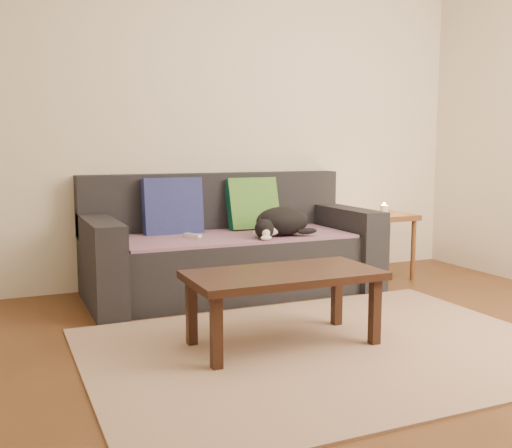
% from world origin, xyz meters
% --- Properties ---
extents(ground, '(4.50, 4.50, 0.00)m').
position_xyz_m(ground, '(0.00, 0.00, 0.00)').
color(ground, brown).
rests_on(ground, ground).
extents(back_wall, '(4.50, 0.04, 2.60)m').
position_xyz_m(back_wall, '(0.00, 2.00, 1.30)').
color(back_wall, beige).
rests_on(back_wall, ground).
extents(sofa, '(2.10, 0.94, 0.87)m').
position_xyz_m(sofa, '(0.00, 1.57, 0.31)').
color(sofa, '#232328').
rests_on(sofa, ground).
extents(throw_blanket, '(1.66, 0.74, 0.02)m').
position_xyz_m(throw_blanket, '(0.00, 1.48, 0.43)').
color(throw_blanket, '#412B50').
rests_on(throw_blanket, sofa).
extents(cushion_navy, '(0.43, 0.16, 0.44)m').
position_xyz_m(cushion_navy, '(-0.38, 1.74, 0.63)').
color(cushion_navy, '#161048').
rests_on(cushion_navy, throw_blanket).
extents(cushion_green, '(0.40, 0.21, 0.41)m').
position_xyz_m(cushion_green, '(0.26, 1.74, 0.63)').
color(cushion_green, '#0B4B36').
rests_on(cushion_green, throw_blanket).
extents(cat, '(0.48, 0.35, 0.21)m').
position_xyz_m(cat, '(0.29, 1.30, 0.54)').
color(cat, black).
rests_on(cat, throw_blanket).
extents(wii_remote_a, '(0.09, 0.15, 0.03)m').
position_xyz_m(wii_remote_a, '(-0.32, 1.46, 0.46)').
color(wii_remote_a, white).
rests_on(wii_remote_a, throw_blanket).
extents(wii_remote_b, '(0.10, 0.15, 0.03)m').
position_xyz_m(wii_remote_b, '(0.12, 1.36, 0.46)').
color(wii_remote_b, white).
rests_on(wii_remote_b, throw_blanket).
extents(side_table, '(0.43, 0.43, 0.53)m').
position_xyz_m(side_table, '(1.32, 1.50, 0.44)').
color(side_table, brown).
rests_on(side_table, ground).
extents(candle, '(0.06, 0.06, 0.09)m').
position_xyz_m(candle, '(1.32, 1.50, 0.57)').
color(candle, beige).
rests_on(candle, side_table).
extents(rug, '(2.50, 1.80, 0.01)m').
position_xyz_m(rug, '(0.00, 0.15, 0.01)').
color(rug, '#9D826C').
rests_on(rug, ground).
extents(coffee_table, '(1.03, 0.52, 0.41)m').
position_xyz_m(coffee_table, '(-0.18, 0.30, 0.36)').
color(coffee_table, black).
rests_on(coffee_table, rug).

